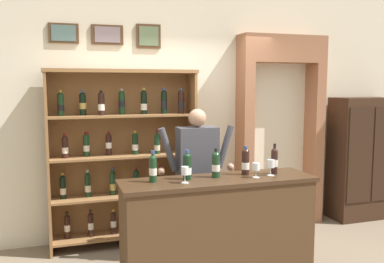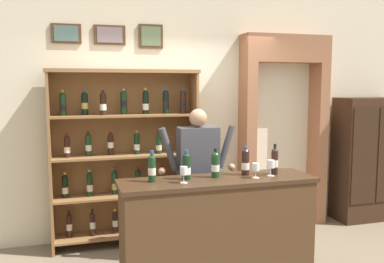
# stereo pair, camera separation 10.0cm
# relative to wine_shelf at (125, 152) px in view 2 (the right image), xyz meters

# --- Properties ---
(back_wall) EXTENTS (12.00, 0.19, 3.42)m
(back_wall) POSITION_rel_wine_shelf_xyz_m (0.63, 0.29, 0.60)
(back_wall) COLOR beige
(back_wall) RESTS_ON ground
(wine_shelf) EXTENTS (1.74, 0.37, 2.08)m
(wine_shelf) POSITION_rel_wine_shelf_xyz_m (0.00, 0.00, 0.00)
(wine_shelf) COLOR olive
(wine_shelf) RESTS_ON ground
(archway_doorway) EXTENTS (1.20, 0.45, 2.55)m
(archway_doorway) POSITION_rel_wine_shelf_xyz_m (2.13, 0.16, 0.35)
(archway_doorway) COLOR #9E6647
(archway_doorway) RESTS_ON ground
(side_cabinet) EXTENTS (0.86, 0.45, 1.72)m
(side_cabinet) POSITION_rel_wine_shelf_xyz_m (3.37, -0.05, -0.25)
(side_cabinet) COLOR #382316
(side_cabinet) RESTS_ON ground
(tasting_counter) EXTENTS (1.87, 0.52, 1.03)m
(tasting_counter) POSITION_rel_wine_shelf_xyz_m (0.70, -1.28, -0.60)
(tasting_counter) COLOR #4C331E
(tasting_counter) RESTS_ON ground
(shopkeeper) EXTENTS (0.86, 0.22, 1.65)m
(shopkeeper) POSITION_rel_wine_shelf_xyz_m (0.69, -0.70, -0.09)
(shopkeeper) COLOR #2D3347
(shopkeeper) RESTS_ON ground
(tasting_bottle_grappa) EXTENTS (0.07, 0.07, 0.29)m
(tasting_bottle_grappa) POSITION_rel_wine_shelf_xyz_m (0.08, -1.23, 0.05)
(tasting_bottle_grappa) COLOR #19381E
(tasting_bottle_grappa) RESTS_ON tasting_counter
(tasting_bottle_prosecco) EXTENTS (0.08, 0.08, 0.28)m
(tasting_bottle_prosecco) POSITION_rel_wine_shelf_xyz_m (0.41, -1.22, 0.04)
(tasting_bottle_prosecco) COLOR black
(tasting_bottle_prosecco) RESTS_ON tasting_counter
(tasting_bottle_riserva) EXTENTS (0.08, 0.08, 0.28)m
(tasting_bottle_riserva) POSITION_rel_wine_shelf_xyz_m (0.70, -1.23, 0.04)
(tasting_bottle_riserva) COLOR #19381E
(tasting_bottle_riserva) RESTS_ON tasting_counter
(tasting_bottle_rosso) EXTENTS (0.08, 0.08, 0.28)m
(tasting_bottle_rosso) POSITION_rel_wine_shelf_xyz_m (1.01, -1.21, 0.05)
(tasting_bottle_rosso) COLOR black
(tasting_bottle_rosso) RESTS_ON tasting_counter
(tasting_bottle_brunello) EXTENTS (0.07, 0.07, 0.30)m
(tasting_bottle_brunello) POSITION_rel_wine_shelf_xyz_m (1.30, -1.26, 0.05)
(tasting_bottle_brunello) COLOR black
(tasting_bottle_brunello) RESTS_ON tasting_counter
(wine_glass_right) EXTENTS (0.07, 0.07, 0.14)m
(wine_glass_right) POSITION_rel_wine_shelf_xyz_m (1.05, -1.36, 0.02)
(wine_glass_right) COLOR silver
(wine_glass_right) RESTS_ON tasting_counter
(wine_glass_center) EXTENTS (0.08, 0.08, 0.16)m
(wine_glass_center) POSITION_rel_wine_shelf_xyz_m (1.23, -1.32, 0.03)
(wine_glass_center) COLOR silver
(wine_glass_center) RESTS_ON tasting_counter
(wine_glass_left) EXTENTS (0.07, 0.07, 0.15)m
(wine_glass_left) POSITION_rel_wine_shelf_xyz_m (0.35, -1.36, 0.02)
(wine_glass_left) COLOR silver
(wine_glass_left) RESTS_ON tasting_counter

